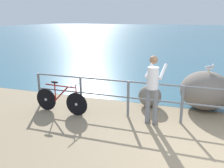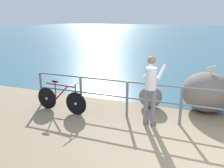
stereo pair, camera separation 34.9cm
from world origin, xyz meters
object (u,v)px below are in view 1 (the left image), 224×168
person_at_railing (153,87)px  breakwater_boulder_main (205,90)px  seagull (209,67)px  bicycle (61,100)px  breakwater_boulder_left (150,96)px

person_at_railing → breakwater_boulder_main: size_ratio=1.21×
seagull → bicycle: bearing=167.6°
person_at_railing → seagull: bearing=-32.6°
bicycle → breakwater_boulder_main: (3.92, 1.66, 0.18)m
breakwater_boulder_left → seagull: bearing=9.2°
person_at_railing → breakwater_boulder_left: size_ratio=2.53×
breakwater_boulder_left → person_at_railing: bearing=-78.1°
breakwater_boulder_left → seagull: 1.91m
breakwater_boulder_main → seagull: seagull is taller
person_at_railing → breakwater_boulder_main: person_at_railing is taller
breakwater_boulder_main → seagull: bearing=-56.2°
person_at_railing → breakwater_boulder_left: (-0.26, 1.26, -0.66)m
seagull → person_at_railing: bearing=-166.3°
breakwater_boulder_main → breakwater_boulder_left: 1.64m
person_at_railing → breakwater_boulder_left: 1.44m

